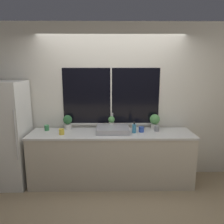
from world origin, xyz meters
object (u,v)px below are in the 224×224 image
object	(u,v)px
potted_plant_left	(68,122)
mug_green	(47,128)
mug_blue	(141,129)
sink	(113,130)
potted_plant_right	(155,121)
soap_bottle	(134,128)
mug_yellow	(62,132)
potted_plant_center	(111,122)
refrigerator	(6,134)
mug_grey	(157,128)

from	to	relation	value
potted_plant_left	mug_green	bearing A→B (deg)	-165.99
potted_plant_left	mug_green	size ratio (longest dim) A/B	2.63
potted_plant_left	mug_blue	xyz separation A→B (m)	(1.26, -0.20, -0.09)
potted_plant_left	mug_blue	distance (m)	1.28
sink	mug_blue	bearing A→B (deg)	1.46
potted_plant_right	mug_blue	distance (m)	0.34
soap_bottle	mug_yellow	bearing A→B (deg)	-176.17
sink	potted_plant_center	distance (m)	0.22
refrigerator	potted_plant_center	size ratio (longest dim) A/B	7.69
potted_plant_left	mug_yellow	xyz separation A→B (m)	(-0.04, -0.32, -0.09)
potted_plant_right	mug_grey	distance (m)	0.18
mug_grey	mug_blue	distance (m)	0.28
mug_grey	mug_yellow	distance (m)	1.59
sink	mug_green	size ratio (longest dim) A/B	5.72
mug_yellow	potted_plant_left	bearing A→B (deg)	82.82
potted_plant_left	mug_green	distance (m)	0.37
sink	potted_plant_left	xyz separation A→B (m)	(-0.78, 0.21, 0.09)
refrigerator	sink	size ratio (longest dim) A/B	3.24
mug_grey	mug_yellow	xyz separation A→B (m)	(-1.58, -0.17, 0.00)
refrigerator	sink	world-z (taller)	refrigerator
potted_plant_left	potted_plant_center	world-z (taller)	potted_plant_left
sink	mug_yellow	size ratio (longest dim) A/B	5.68
potted_plant_left	mug_grey	xyz separation A→B (m)	(1.53, -0.15, -0.09)
potted_plant_center	mug_blue	size ratio (longest dim) A/B	2.55
potted_plant_right	soap_bottle	size ratio (longest dim) A/B	1.40
refrigerator	potted_plant_right	size ratio (longest dim) A/B	6.68
refrigerator	mug_grey	size ratio (longest dim) A/B	18.44
potted_plant_center	potted_plant_right	world-z (taller)	potted_plant_right
potted_plant_center	soap_bottle	size ratio (longest dim) A/B	1.21
mug_grey	mug_blue	world-z (taller)	mug_grey
potted_plant_left	potted_plant_right	size ratio (longest dim) A/B	0.95
potted_plant_left	potted_plant_right	bearing A→B (deg)	0.00
soap_bottle	mug_green	size ratio (longest dim) A/B	1.99
potted_plant_right	soap_bottle	world-z (taller)	potted_plant_right
potted_plant_right	mug_green	bearing A→B (deg)	-177.36
mug_green	mug_grey	world-z (taller)	same
mug_green	mug_grey	xyz separation A→B (m)	(1.88, -0.06, 0.00)
mug_green	potted_plant_right	bearing A→B (deg)	2.64
refrigerator	mug_grey	distance (m)	2.52
mug_green	mug_yellow	bearing A→B (deg)	-37.66
refrigerator	mug_yellow	size ratio (longest dim) A/B	18.44
mug_grey	mug_green	bearing A→B (deg)	178.11
potted_plant_right	mug_green	size ratio (longest dim) A/B	2.78
potted_plant_left	mug_yellow	world-z (taller)	potted_plant_left
sink	mug_yellow	world-z (taller)	sink
soap_bottle	mug_blue	distance (m)	0.14
potted_plant_left	mug_grey	world-z (taller)	potted_plant_left
potted_plant_right	sink	bearing A→B (deg)	-164.24
soap_bottle	refrigerator	bearing A→B (deg)	-179.99
mug_yellow	mug_blue	xyz separation A→B (m)	(1.30, 0.12, -0.00)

